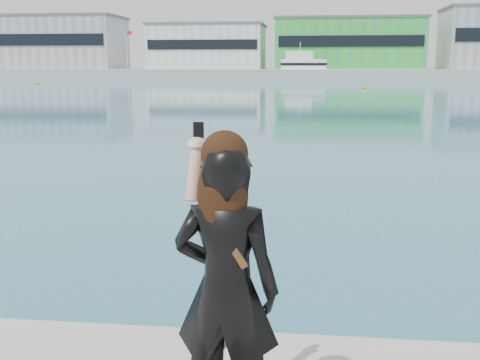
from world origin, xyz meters
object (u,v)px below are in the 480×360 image
(motor_yacht, at_px, (306,69))
(buoy_near, at_px, (364,89))
(woman, at_px, (226,281))
(buoy_far, at_px, (37,84))

(motor_yacht, xyz_separation_m, buoy_near, (7.74, -40.59, -2.02))
(motor_yacht, xyz_separation_m, woman, (0.80, -114.99, -0.27))
(buoy_far, xyz_separation_m, woman, (41.73, -85.88, 1.76))
(woman, bearing_deg, buoy_near, -88.21)
(buoy_near, relative_size, buoy_far, 1.00)
(buoy_near, bearing_deg, motor_yacht, 100.80)
(buoy_far, bearing_deg, buoy_near, -13.26)
(buoy_near, relative_size, woman, 0.26)
(motor_yacht, bearing_deg, buoy_near, -73.15)
(buoy_near, xyz_separation_m, buoy_far, (-48.67, 11.47, 0.00))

